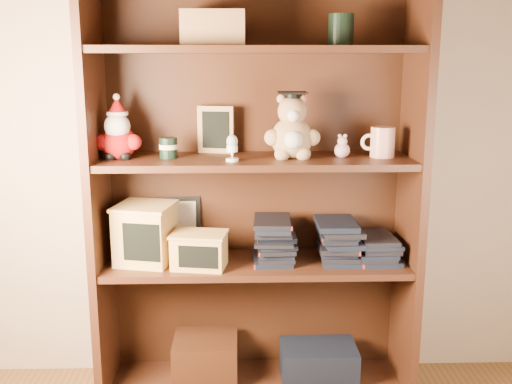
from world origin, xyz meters
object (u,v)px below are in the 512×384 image
at_px(teacher_mug, 382,142).
at_px(treats_box, 146,233).
at_px(grad_teddy_bear, 292,132).
at_px(bookcase, 255,200).

distance_m(teacher_mug, treats_box, 0.95).
bearing_deg(grad_teddy_bear, treats_box, 179.32).
height_order(grad_teddy_bear, treats_box, grad_teddy_bear).
height_order(teacher_mug, treats_box, teacher_mug).
xyz_separation_m(bookcase, grad_teddy_bear, (0.13, -0.06, 0.27)).
distance_m(grad_teddy_bear, treats_box, 0.67).
relative_size(bookcase, treats_box, 6.53).
bearing_deg(bookcase, treats_box, -172.91).
bearing_deg(treats_box, bookcase, 7.09).
bearing_deg(grad_teddy_bear, teacher_mug, 1.29).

